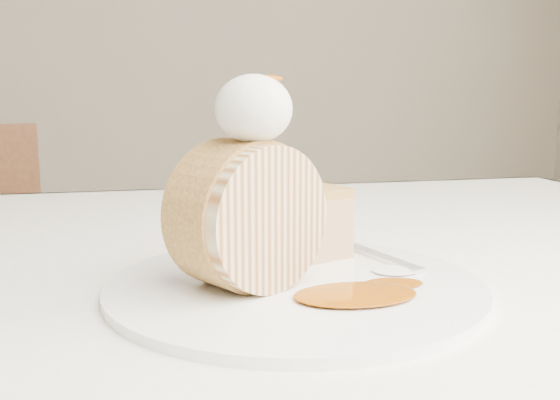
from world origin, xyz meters
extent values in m
cube|color=beige|center=(0.00, 3.00, 1.40)|extent=(5.00, 0.10, 2.80)
cube|color=white|center=(0.00, 0.20, 0.73)|extent=(1.40, 0.90, 0.04)
cube|color=white|center=(0.00, 0.65, 0.61)|extent=(1.40, 0.01, 0.28)
cylinder|color=brown|center=(0.62, 0.57, 0.35)|extent=(0.06, 0.06, 0.71)
cylinder|color=brown|center=(-0.37, 1.34, 0.20)|extent=(0.03, 0.03, 0.39)
cylinder|color=white|center=(0.06, 0.05, 0.75)|extent=(0.39, 0.39, 0.01)
cylinder|color=#CCBA8D|center=(0.02, 0.05, 0.81)|extent=(0.13, 0.11, 0.11)
cube|color=tan|center=(0.09, 0.13, 0.79)|extent=(0.08, 0.08, 0.06)
ellipsoid|color=white|center=(0.02, 0.05, 0.89)|extent=(0.06, 0.06, 0.05)
ellipsoid|color=#8E4205|center=(0.03, 0.05, 0.92)|extent=(0.03, 0.02, 0.01)
cube|color=silver|center=(0.15, 0.11, 0.76)|extent=(0.07, 0.18, 0.00)
camera|label=1|loc=(-0.06, -0.41, 0.90)|focal=40.00mm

